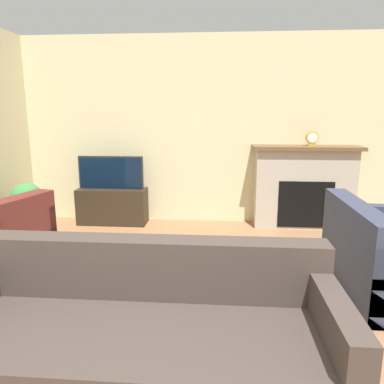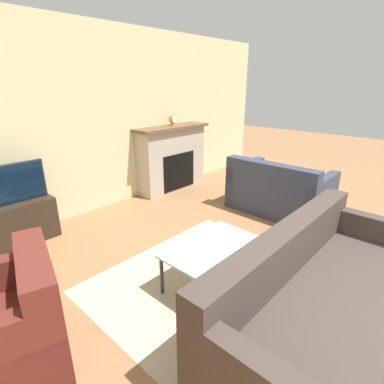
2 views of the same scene
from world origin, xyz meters
name	(u,v)px [view 2 (image 2 of 2)]	position (x,y,z in m)	size (l,w,h in m)	color
wall_back	(86,122)	(0.00, 4.29, 1.35)	(8.21, 0.06, 2.70)	beige
area_rug	(206,279)	(-0.22, 1.81, 0.00)	(2.17, 1.76, 0.00)	#B7A88E
fireplace	(172,157)	(1.48, 4.07, 0.61)	(1.49, 0.42, 1.17)	#B2A899
tv_stand	(11,225)	(-1.28, 4.00, 0.26)	(1.00, 0.36, 0.52)	#2D2319
tv	(2,186)	(-1.28, 3.99, 0.76)	(0.94, 0.06, 0.48)	#232328
couch_sectional	(319,301)	(-0.14, 0.73, 0.29)	(2.30, 0.94, 0.82)	#3D332D
couch_loveseat	(278,193)	(1.86, 2.12, 0.29)	(0.93, 1.40, 0.82)	#33384C
armchair_by_window	(1,332)	(-1.92, 2.19, 0.30)	(1.01, 1.03, 0.82)	#5B231E
coffee_table	(212,250)	(-0.22, 1.74, 0.37)	(0.97, 0.56, 0.41)	#333338
mantel_clock	(174,119)	(1.55, 4.07, 1.27)	(0.17, 0.07, 0.20)	#B79338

